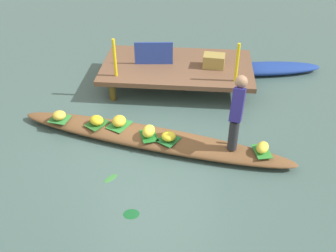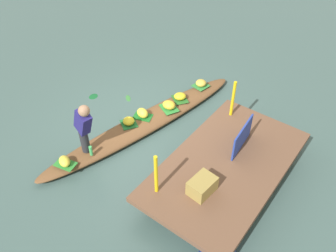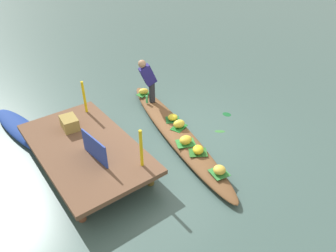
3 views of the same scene
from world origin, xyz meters
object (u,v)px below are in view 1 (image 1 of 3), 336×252
at_px(banana_bunch_2, 119,121).
at_px(market_banner, 154,53).
at_px(banana_bunch_1, 97,120).
at_px(banana_bunch_0, 59,115).
at_px(produce_crate, 214,61).
at_px(water_bottle, 233,137).
at_px(moored_boat, 263,69).
at_px(banana_bunch_5, 149,131).
at_px(vendor_boat, 151,138).
at_px(vendor_person, 237,110).
at_px(banana_bunch_3, 169,136).
at_px(banana_bunch_4, 263,147).

relative_size(banana_bunch_2, market_banner, 0.36).
relative_size(banana_bunch_1, banana_bunch_2, 0.93).
xyz_separation_m(banana_bunch_0, produce_crate, (2.80, 1.82, 0.34)).
bearing_deg(banana_bunch_0, water_bottle, -7.60).
bearing_deg(moored_boat, banana_bunch_5, -136.66).
xyz_separation_m(vendor_boat, vendor_person, (1.41, -0.20, 0.80)).
bearing_deg(banana_bunch_3, banana_bunch_2, 158.90).
xyz_separation_m(banana_bunch_5, water_bottle, (1.43, -0.05, 0.00)).
bearing_deg(banana_bunch_1, water_bottle, -7.71).
distance_m(banana_bunch_3, water_bottle, 1.09).
relative_size(vendor_boat, banana_bunch_2, 17.16).
distance_m(banana_bunch_1, produce_crate, 2.84).
bearing_deg(water_bottle, vendor_boat, 174.37).
height_order(banana_bunch_3, vendor_person, vendor_person).
xyz_separation_m(banana_bunch_2, banana_bunch_4, (2.47, -0.53, -0.01)).
height_order(banana_bunch_0, vendor_person, vendor_person).
bearing_deg(banana_bunch_1, banana_bunch_0, 172.75).
height_order(banana_bunch_4, water_bottle, water_bottle).
xyz_separation_m(water_bottle, produce_crate, (-0.33, 2.24, 0.31)).
bearing_deg(banana_bunch_1, vendor_boat, -10.59).
bearing_deg(banana_bunch_3, water_bottle, 1.54).
relative_size(banana_bunch_3, market_banner, 0.30).
distance_m(banana_bunch_3, vendor_person, 1.25).
bearing_deg(banana_bunch_5, banana_bunch_0, 167.89).
height_order(banana_bunch_2, produce_crate, produce_crate).
height_order(moored_boat, vendor_person, vendor_person).
bearing_deg(market_banner, produce_crate, -6.30).
bearing_deg(market_banner, moored_boat, 11.56).
bearing_deg(banana_bunch_1, moored_boat, 39.43).
bearing_deg(vendor_person, banana_bunch_5, 175.22).
xyz_separation_m(banana_bunch_2, market_banner, (0.40, 1.93, 0.44)).
relative_size(moored_boat, market_banner, 3.29).
height_order(banana_bunch_0, banana_bunch_2, banana_bunch_2).
bearing_deg(banana_bunch_3, banana_bunch_0, 167.68).
xyz_separation_m(market_banner, produce_crate, (1.27, -0.02, -0.11)).
xyz_separation_m(banana_bunch_0, banana_bunch_4, (3.60, -0.62, 0.00)).
height_order(banana_bunch_2, market_banner, market_banner).
relative_size(vendor_boat, vendor_person, 4.11).
relative_size(vendor_person, market_banner, 1.51).
height_order(banana_bunch_1, vendor_person, vendor_person).
height_order(vendor_boat, banana_bunch_4, banana_bunch_4).
height_order(banana_bunch_1, banana_bunch_4, banana_bunch_4).
distance_m(market_banner, produce_crate, 1.28).
xyz_separation_m(moored_boat, vendor_person, (-0.86, -3.08, 0.80)).
relative_size(vendor_boat, water_bottle, 24.17).
relative_size(banana_bunch_0, banana_bunch_5, 0.88).
relative_size(banana_bunch_0, banana_bunch_1, 0.91).
bearing_deg(banana_bunch_3, banana_bunch_4, -6.43).
relative_size(banana_bunch_2, banana_bunch_4, 1.06).
xyz_separation_m(banana_bunch_3, banana_bunch_4, (1.55, -0.17, 0.01)).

